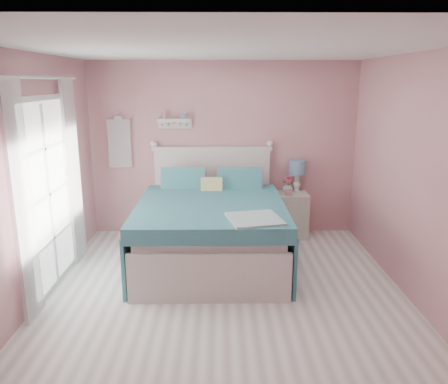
{
  "coord_description": "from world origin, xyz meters",
  "views": [
    {
      "loc": [
        -0.07,
        -4.31,
        2.3
      ],
      "look_at": [
        -0.0,
        1.2,
        0.9
      ],
      "focal_mm": 35.0,
      "sensor_mm": 36.0,
      "label": 1
    }
  ],
  "objects_px": {
    "nightstand": "(291,215)",
    "vase": "(288,187)",
    "teacup": "(289,193)",
    "table_lamp": "(297,170)",
    "bed": "(211,229)"
  },
  "relations": [
    {
      "from": "table_lamp",
      "to": "vase",
      "type": "distance_m",
      "value": 0.3
    },
    {
      "from": "bed",
      "to": "teacup",
      "type": "xyz_separation_m",
      "value": [
        1.13,
        0.8,
        0.28
      ]
    },
    {
      "from": "table_lamp",
      "to": "vase",
      "type": "xyz_separation_m",
      "value": [
        -0.14,
        -0.03,
        -0.26
      ]
    },
    {
      "from": "table_lamp",
      "to": "vase",
      "type": "height_order",
      "value": "table_lamp"
    },
    {
      "from": "nightstand",
      "to": "vase",
      "type": "bearing_deg",
      "value": 143.41
    },
    {
      "from": "nightstand",
      "to": "teacup",
      "type": "xyz_separation_m",
      "value": [
        -0.07,
        -0.12,
        0.38
      ]
    },
    {
      "from": "bed",
      "to": "nightstand",
      "type": "height_order",
      "value": "bed"
    },
    {
      "from": "nightstand",
      "to": "vase",
      "type": "xyz_separation_m",
      "value": [
        -0.06,
        0.05,
        0.42
      ]
    },
    {
      "from": "vase",
      "to": "table_lamp",
      "type": "bearing_deg",
      "value": 13.51
    },
    {
      "from": "nightstand",
      "to": "teacup",
      "type": "distance_m",
      "value": 0.4
    },
    {
      "from": "nightstand",
      "to": "bed",
      "type": "bearing_deg",
      "value": -142.68
    },
    {
      "from": "table_lamp",
      "to": "teacup",
      "type": "distance_m",
      "value": 0.39
    },
    {
      "from": "teacup",
      "to": "table_lamp",
      "type": "bearing_deg",
      "value": 53.08
    },
    {
      "from": "nightstand",
      "to": "vase",
      "type": "relative_size",
      "value": 4.11
    },
    {
      "from": "teacup",
      "to": "vase",
      "type": "bearing_deg",
      "value": 85.77
    }
  ]
}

